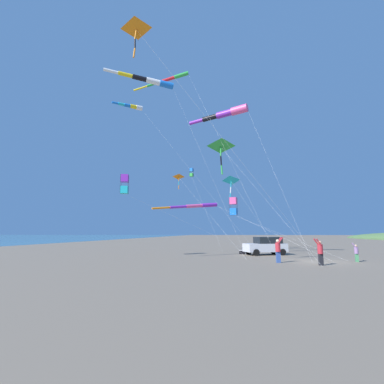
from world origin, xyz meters
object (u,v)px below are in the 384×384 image
Objects in this scene: person_child_green_jacket at (356,251)px; cooler_box at (242,252)px; kite_delta_magenta_far_left at (179,177)px; kite_windsock_teal_far_right at (149,81)px; kite_windsock_blue_topmost at (132,106)px; kite_windsock_red_high_left at (226,114)px; parked_car at (266,246)px; kite_box_orange_high_right at (125,184)px; person_child_grey_jacket at (320,251)px; kite_box_yellow_midlevel at (233,206)px; kite_windsock_rainbow_low_near at (169,79)px; kite_delta_green_low_center at (221,147)px; kite_box_small_distant at (192,173)px; kite_delta_long_streamer_right at (231,181)px; kite_delta_checkered_midright at (137,31)px; person_adult_flyer at (278,249)px; kite_windsock_purple_drifting at (196,206)px.

cooler_box is at bearing -40.41° from person_child_green_jacket.
kite_windsock_teal_far_right reaches higher than kite_delta_magenta_far_left.
kite_windsock_blue_topmost is 1.17× the size of kite_windsock_red_high_left.
parked_car is 15.79m from kite_box_orange_high_right.
kite_box_yellow_midlevel reaches higher than person_child_grey_jacket.
kite_windsock_teal_far_right is (1.72, 2.38, -1.46)m from kite_windsock_rainbow_low_near.
kite_delta_green_low_center is 13.15m from kite_box_small_distant.
kite_box_small_distant is at bearing -47.50° from person_child_green_jacket.
kite_delta_green_low_center is at bearing 140.63° from kite_delta_magenta_far_left.
person_child_grey_jacket is at bearing 117.03° from kite_delta_long_streamer_right.
kite_delta_magenta_far_left is (9.67, -2.10, 7.99)m from parked_car.
kite_delta_magenta_far_left reaches higher than parked_car.
kite_box_small_distant is at bearing -124.56° from kite_windsock_blue_topmost.
person_child_grey_jacket is 0.20× the size of kite_box_yellow_midlevel.
person_child_green_jacket is 0.12× the size of kite_box_small_distant.
kite_box_yellow_midlevel is at bearing 125.85° from kite_box_small_distant.
kite_windsock_blue_topmost is 13.14m from kite_delta_green_low_center.
kite_delta_checkered_midright reaches higher than kite_box_orange_high_right.
person_adult_flyer is at bearing -143.74° from kite_delta_checkered_midright.
person_child_green_jacket is 20.77m from kite_box_orange_high_right.
kite_windsock_rainbow_low_near is 11.82m from kite_delta_magenta_far_left.
kite_delta_magenta_far_left is at bearing -35.67° from kite_windsock_red_high_left.
parked_car is at bearing 146.80° from kite_box_yellow_midlevel.
person_adult_flyer is at bearing 143.76° from kite_windsock_rainbow_low_near.
kite_box_yellow_midlevel is 7.42m from kite_delta_magenta_far_left.
kite_windsock_blue_topmost reaches higher than kite_delta_green_low_center.
kite_windsock_blue_topmost is at bearing 5.60° from kite_box_yellow_midlevel.
parked_car is 0.50× the size of kite_delta_magenta_far_left.
person_child_green_jacket is at bearing -167.70° from person_adult_flyer.
kite_windsock_purple_drifting is (-2.57, 5.14, -4.03)m from kite_delta_magenta_far_left.
parked_car is 0.22× the size of kite_windsock_rainbow_low_near.
person_child_green_jacket is 0.16× the size of kite_box_yellow_midlevel.
kite_delta_magenta_far_left is at bearing -89.99° from kite_delta_checkered_midright.
kite_box_small_distant is at bearing -48.41° from parked_car.
kite_delta_long_streamer_right reaches higher than person_child_green_jacket.
kite_box_small_distant is at bearing -54.68° from kite_delta_long_streamer_right.
kite_windsock_blue_topmost is (21.53, -7.19, 16.99)m from person_child_green_jacket.
kite_delta_green_low_center is (4.51, 2.14, 10.25)m from parked_car.
kite_windsock_blue_topmost is 15.85m from kite_windsock_purple_drifting.
person_adult_flyer is 2.99m from person_child_grey_jacket.
kite_windsock_red_high_left is 1.19× the size of kite_box_orange_high_right.
kite_delta_checkered_midright is (-5.79, 15.49, -2.74)m from kite_windsock_blue_topmost.
person_child_green_jacket is at bearing -142.57° from person_child_grey_jacket.
kite_windsock_rainbow_low_near is (0.94, -14.54, 5.47)m from kite_delta_checkered_midright.
kite_windsock_blue_topmost is at bearing -29.27° from person_child_grey_jacket.
kite_windsock_teal_far_right reaches higher than kite_box_yellow_midlevel.
parked_car is at bearing -46.09° from person_child_green_jacket.
person_child_grey_jacket is 17.66m from kite_box_orange_high_right.
person_child_grey_jacket is 26.46m from kite_windsock_blue_topmost.
person_child_green_jacket is at bearing 132.50° from kite_box_small_distant.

